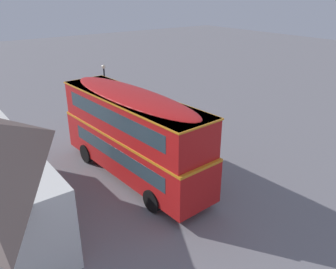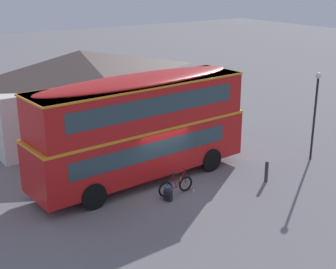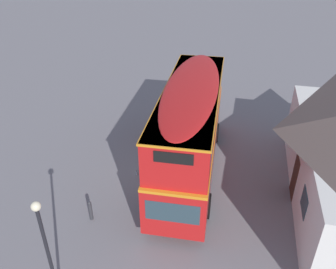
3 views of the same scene
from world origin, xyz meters
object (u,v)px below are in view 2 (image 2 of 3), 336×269
Objects in this scene: kerb_bollard at (267,171)px; touring_bicycle at (175,186)px; backpack_on_ground at (168,195)px; street_lamp at (315,107)px; double_decker_bus at (141,124)px; water_bottle_clear_plastic at (194,191)px.

touring_bicycle is at bearing 163.43° from kerb_bollard.
street_lamp reaches higher than backpack_on_ground.
street_lamp is at bearing 10.20° from kerb_bollard.
street_lamp is at bearing -3.91° from touring_bicycle.
touring_bicycle reaches higher than backpack_on_ground.
kerb_bollard is at bearing -36.90° from double_decker_bus.
kerb_bollard is (-3.85, -0.69, -2.25)m from street_lamp.
street_lamp is at bearing -1.49° from water_bottle_clear_plastic.
street_lamp is 4.52m from kerb_bollard.
double_decker_bus reaches higher than kerb_bollard.
double_decker_bus reaches higher than backpack_on_ground.
backpack_on_ground is (-0.25, -2.47, -2.38)m from double_decker_bus.
double_decker_bus is 2.36× the size of street_lamp.
water_bottle_clear_plastic is 7.76m from street_lamp.
street_lamp is 4.56× the size of kerb_bollard.
backpack_on_ground is at bearing 169.16° from kerb_bollard.
water_bottle_clear_plastic is at bearing -66.85° from double_decker_bus.
double_decker_bus reaches higher than touring_bicycle.
kerb_bollard is (4.18, -1.24, 0.13)m from touring_bicycle.
double_decker_bus is 8.78m from street_lamp.
double_decker_bus is 6.09× the size of touring_bicycle.
double_decker_bus is at bearing 84.22° from backpack_on_ground.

